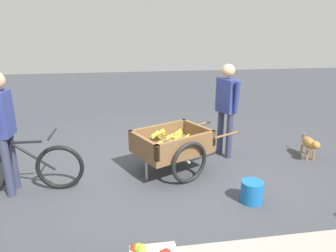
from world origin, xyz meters
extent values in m
plane|color=#3D3F44|center=(0.00, 0.00, 0.00)|extent=(24.00, 24.00, 0.00)
cube|color=brown|center=(-0.09, 0.10, 0.40)|extent=(1.34, 1.20, 0.10)
cube|color=brown|center=(0.38, 0.33, 0.57)|extent=(0.40, 0.75, 0.24)
cube|color=brown|center=(-0.56, -0.13, 0.57)|extent=(0.40, 0.75, 0.24)
cube|color=brown|center=(-0.25, 0.43, 0.57)|extent=(1.02, 0.53, 0.24)
cube|color=brown|center=(0.07, -0.23, 0.57)|extent=(1.02, 0.53, 0.24)
torus|color=black|center=(-0.28, 0.49, 0.32)|extent=(0.60, 0.33, 0.64)
torus|color=black|center=(0.10, -0.30, 0.32)|extent=(0.60, 0.33, 0.64)
cylinder|color=#9E9EA8|center=(-0.09, 0.10, 0.32)|extent=(0.42, 0.81, 0.04)
cylinder|color=brown|center=(-0.98, 0.04, 0.55)|extent=(0.51, 0.27, 0.04)
cylinder|color=brown|center=(-0.68, -0.57, 0.55)|extent=(0.51, 0.27, 0.04)
cylinder|color=#9E9EA8|center=(0.33, 0.30, 0.18)|extent=(0.04, 0.04, 0.35)
ellipsoid|color=gold|center=(0.14, 0.29, 0.53)|extent=(0.17, 0.14, 0.13)
ellipsoid|color=gold|center=(0.15, 0.30, 0.54)|extent=(0.19, 0.07, 0.09)
ellipsoid|color=gold|center=(0.16, 0.31, 0.55)|extent=(0.19, 0.09, 0.08)
ellipsoid|color=gold|center=(0.17, 0.32, 0.56)|extent=(0.18, 0.06, 0.13)
ellipsoid|color=gold|center=(0.13, -0.03, 0.57)|extent=(0.17, 0.11, 0.15)
ellipsoid|color=gold|center=(0.14, -0.02, 0.58)|extent=(0.19, 0.09, 0.07)
ellipsoid|color=gold|center=(0.15, -0.01, 0.59)|extent=(0.19, 0.07, 0.09)
ellipsoid|color=gold|center=(0.16, 0.00, 0.60)|extent=(0.16, 0.14, 0.14)
ellipsoid|color=gold|center=(-0.59, 0.12, 0.57)|extent=(0.17, 0.12, 0.15)
ellipsoid|color=gold|center=(-0.58, 0.13, 0.58)|extent=(0.19, 0.08, 0.08)
ellipsoid|color=gold|center=(-0.57, 0.14, 0.59)|extent=(0.19, 0.08, 0.09)
ellipsoid|color=gold|center=(-0.56, 0.15, 0.60)|extent=(0.18, 0.09, 0.14)
ellipsoid|color=gold|center=(-0.10, 0.01, 0.55)|extent=(0.18, 0.11, 0.13)
ellipsoid|color=gold|center=(-0.08, 0.03, 0.56)|extent=(0.18, 0.06, 0.05)
ellipsoid|color=gold|center=(-0.07, 0.04, 0.57)|extent=(0.18, 0.11, 0.13)
ellipsoid|color=gold|center=(-0.29, -0.33, 0.50)|extent=(0.18, 0.12, 0.13)
ellipsoid|color=gold|center=(-0.27, -0.32, 0.51)|extent=(0.18, 0.13, 0.05)
ellipsoid|color=gold|center=(-0.26, -0.30, 0.52)|extent=(0.17, 0.11, 0.15)
ellipsoid|color=gold|center=(-0.11, 0.28, 0.55)|extent=(0.18, 0.08, 0.14)
ellipsoid|color=gold|center=(-0.10, 0.29, 0.56)|extent=(0.19, 0.07, 0.10)
ellipsoid|color=gold|center=(-0.09, 0.30, 0.57)|extent=(0.18, 0.06, 0.05)
ellipsoid|color=gold|center=(-0.09, 0.31, 0.58)|extent=(0.17, 0.15, 0.09)
ellipsoid|color=gold|center=(-0.08, 0.32, 0.59)|extent=(0.18, 0.10, 0.14)
ellipsoid|color=gold|center=(-0.33, 0.08, 0.53)|extent=(0.16, 0.15, 0.12)
ellipsoid|color=gold|center=(-0.32, 0.09, 0.54)|extent=(0.18, 0.14, 0.09)
ellipsoid|color=gold|center=(-0.31, 0.10, 0.55)|extent=(0.18, 0.12, 0.04)
ellipsoid|color=gold|center=(-0.31, 0.11, 0.56)|extent=(0.19, 0.05, 0.10)
ellipsoid|color=gold|center=(-0.30, 0.12, 0.57)|extent=(0.18, 0.10, 0.15)
ellipsoid|color=gold|center=(0.05, -0.04, 0.61)|extent=(0.18, 0.13, 0.13)
ellipsoid|color=gold|center=(0.06, -0.03, 0.62)|extent=(0.16, 0.16, 0.08)
ellipsoid|color=gold|center=(0.07, -0.02, 0.63)|extent=(0.19, 0.12, 0.08)
ellipsoid|color=gold|center=(0.08, -0.01, 0.64)|extent=(0.17, 0.14, 0.12)
ellipsoid|color=gold|center=(-0.20, 0.12, 0.58)|extent=(0.17, 0.13, 0.15)
ellipsoid|color=gold|center=(-0.18, 0.13, 0.59)|extent=(0.16, 0.16, 0.05)
ellipsoid|color=gold|center=(-0.17, 0.15, 0.60)|extent=(0.18, 0.13, 0.12)
cylinder|color=#333851|center=(-1.17, -0.31, 0.41)|extent=(0.11, 0.11, 0.81)
cylinder|color=#333851|center=(-1.08, -0.50, 0.41)|extent=(0.11, 0.11, 0.81)
cube|color=navy|center=(-1.12, -0.40, 1.10)|extent=(0.33, 0.39, 0.57)
sphere|color=tan|center=(-1.12, -0.40, 1.52)|extent=(0.22, 0.22, 0.22)
cylinder|color=navy|center=(-1.22, -0.21, 1.13)|extent=(0.08, 0.14, 0.52)
cylinder|color=navy|center=(-1.03, -0.60, 1.13)|extent=(0.08, 0.08, 0.52)
torus|color=black|center=(1.55, 0.39, 0.33)|extent=(0.66, 0.07, 0.66)
cylinder|color=black|center=(2.05, 0.38, 0.73)|extent=(0.60, 0.05, 0.04)
cylinder|color=black|center=(2.17, 0.38, 0.56)|extent=(0.10, 0.04, 0.45)
cylinder|color=black|center=(1.87, 0.39, 0.51)|extent=(0.53, 0.05, 0.43)
ellipsoid|color=black|center=(2.19, 0.38, 0.82)|extent=(0.20, 0.08, 0.06)
cylinder|color=black|center=(1.60, 0.39, 0.83)|extent=(0.04, 0.46, 0.03)
cylinder|color=#333851|center=(2.20, 0.27, 0.42)|extent=(0.11, 0.11, 0.83)
cylinder|color=#333851|center=(2.21, 0.49, 0.42)|extent=(0.11, 0.11, 0.83)
cube|color=navy|center=(2.20, 0.38, 1.13)|extent=(0.21, 0.34, 0.59)
cylinder|color=navy|center=(2.20, 0.16, 1.16)|extent=(0.08, 0.16, 0.54)
ellipsoid|color=#AD7A38|center=(-2.57, -0.10, 0.27)|extent=(0.26, 0.47, 0.18)
sphere|color=#AD7A38|center=(-2.52, 0.16, 0.33)|extent=(0.14, 0.14, 0.14)
cylinder|color=#AD7A38|center=(-2.63, -0.37, 0.31)|extent=(0.05, 0.11, 0.12)
cylinder|color=#AD7A38|center=(-2.60, 0.04, 0.09)|extent=(0.04, 0.04, 0.18)
cylinder|color=#AD7A38|center=(-2.49, 0.02, 0.09)|extent=(0.04, 0.04, 0.18)
cylinder|color=#AD7A38|center=(-2.65, -0.22, 0.09)|extent=(0.04, 0.04, 0.18)
cylinder|color=#AD7A38|center=(-2.55, -0.24, 0.09)|extent=(0.04, 0.04, 0.18)
cylinder|color=#1966B2|center=(-0.98, 1.15, 0.15)|extent=(0.29, 0.29, 0.29)
sphere|color=#99BF33|center=(0.54, 2.15, 0.26)|extent=(0.09, 0.09, 0.09)
sphere|color=#B23319|center=(0.60, 2.11, 0.26)|extent=(0.07, 0.07, 0.07)
sphere|color=#99BF33|center=(0.57, 2.13, 0.26)|extent=(0.08, 0.08, 0.08)
camera|label=1|loc=(0.66, 4.48, 2.18)|focal=32.62mm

